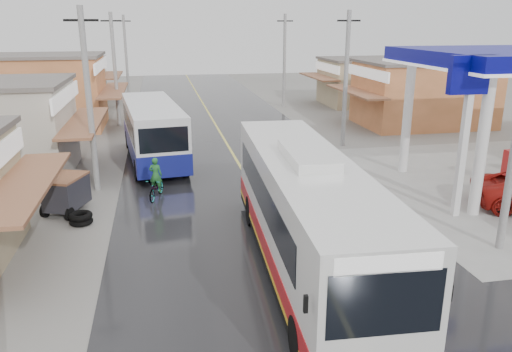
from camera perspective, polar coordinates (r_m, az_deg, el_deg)
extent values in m
plane|color=slate|center=(15.91, 4.99, -10.32)|extent=(120.00, 120.00, 0.00)
cube|color=black|center=(29.73, -2.91, 2.93)|extent=(12.00, 90.00, 0.02)
cube|color=#D8CC4C|center=(29.73, -2.91, 2.95)|extent=(0.15, 90.00, 0.01)
cylinder|color=white|center=(25.95, 16.89, 6.29)|extent=(0.44, 0.44, 5.50)
cylinder|color=white|center=(20.95, 24.39, 3.01)|extent=(0.44, 0.44, 5.50)
cube|color=#B21919|center=(25.94, 27.06, 1.03)|extent=(0.60, 0.45, 1.50)
cube|color=white|center=(20.45, 22.64, 3.63)|extent=(0.25, 0.25, 6.00)
cube|color=#080978|center=(20.07, 23.47, 10.57)|extent=(1.80, 0.30, 1.40)
cube|color=silver|center=(14.89, 5.73, -3.68)|extent=(3.10, 12.15, 2.96)
cube|color=black|center=(15.52, 5.55, -9.14)|extent=(3.12, 12.17, 0.30)
cube|color=#B40F14|center=(15.31, 5.61, -7.45)|extent=(3.14, 12.19, 0.55)
cube|color=yellow|center=(15.45, 5.57, -8.57)|extent=(3.15, 12.20, 0.14)
cube|color=black|center=(15.24, 5.32, -1.87)|extent=(3.02, 9.65, 1.00)
cube|color=black|center=(9.59, 14.50, -13.87)|extent=(2.21, 0.23, 1.30)
cube|color=black|center=(20.35, 1.79, 3.39)|extent=(2.21, 0.23, 1.10)
cube|color=white|center=(9.21, 14.87, -9.58)|extent=(2.01, 0.22, 0.35)
cube|color=silver|center=(14.39, 5.92, 2.39)|extent=(1.35, 3.07, 0.30)
cylinder|color=black|center=(11.72, 5.10, -18.16)|extent=(0.41, 1.12, 1.10)
cylinder|color=black|center=(12.35, 15.57, -16.75)|extent=(0.41, 1.12, 1.10)
cylinder|color=black|center=(18.72, -0.47, -3.98)|extent=(0.41, 1.12, 1.10)
cylinder|color=black|center=(19.12, 6.12, -3.61)|extent=(0.41, 1.12, 1.10)
cube|color=black|center=(9.41, 5.70, -14.34)|extent=(0.08, 0.08, 0.35)
cube|color=black|center=(10.39, 21.29, -12.31)|extent=(0.08, 0.08, 0.35)
cube|color=silver|center=(27.62, -11.72, 5.42)|extent=(3.57, 9.69, 2.63)
cube|color=navy|center=(27.81, -11.61, 3.62)|extent=(3.62, 9.74, 1.05)
cube|color=black|center=(27.55, -11.77, 6.17)|extent=(3.44, 8.13, 0.95)
cube|color=black|center=(22.99, -10.50, 4.09)|extent=(2.22, 0.37, 1.16)
cylinder|color=black|center=(24.58, -13.33, 0.70)|extent=(0.43, 1.08, 1.05)
cylinder|color=black|center=(24.83, -8.07, 1.16)|extent=(0.43, 1.08, 1.05)
cylinder|color=black|center=(31.10, -14.35, 4.06)|extent=(0.43, 1.08, 1.05)
cylinder|color=black|center=(31.29, -10.17, 4.41)|extent=(0.43, 1.08, 1.05)
imported|color=black|center=(22.00, -11.30, -1.36)|extent=(1.11, 1.84, 0.91)
imported|color=#22662D|center=(21.61, -11.39, 0.12)|extent=(0.64, 0.52, 1.52)
cube|color=#26262D|center=(21.23, -20.84, -1.77)|extent=(1.71, 2.07, 1.16)
cube|color=brown|center=(21.05, -21.02, -0.17)|extent=(1.77, 2.13, 0.09)
cylinder|color=black|center=(21.24, -22.96, -3.67)|extent=(0.34, 0.56, 0.53)
cylinder|color=black|center=(22.22, -21.28, -2.57)|extent=(0.34, 0.56, 0.53)
cylinder|color=black|center=(20.51, -20.49, -4.10)|extent=(0.29, 0.54, 0.53)
torus|color=black|center=(20.10, -19.34, -4.89)|extent=(0.88, 0.88, 0.22)
torus|color=black|center=(20.02, -19.41, -4.29)|extent=(0.88, 0.88, 0.22)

